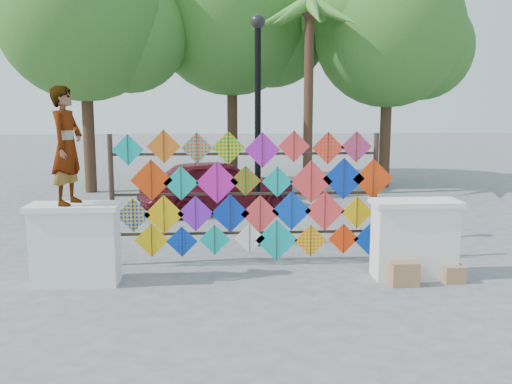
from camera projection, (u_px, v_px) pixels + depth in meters
ground at (248, 277)px, 9.37m from camera, size 80.00×80.00×0.00m
parapet_left at (76, 244)px, 8.90m from camera, size 1.40×0.65×1.28m
parapet_right at (414, 239)px, 9.23m from camera, size 1.40×0.65×1.28m
kite_rack at (252, 197)px, 9.90m from camera, size 4.94×0.24×2.38m
tree_west at (87, 15)px, 17.13m from camera, size 5.85×5.20×8.01m
tree_mid at (235, 13)px, 19.31m from camera, size 6.30×5.60×8.61m
tree_east at (391, 33)px, 18.27m from camera, size 5.40×4.80×7.42m
palm_tree at (309, 28)px, 16.59m from camera, size 3.62×3.62×5.83m
vendor_woman at (67, 146)px, 8.65m from camera, size 0.57×0.74×1.80m
sedan at (218, 185)px, 14.76m from camera, size 4.34×2.86×1.37m
lamppost at (258, 109)px, 10.92m from camera, size 0.28×0.28×4.46m
cardboard_box_near at (403, 273)px, 8.95m from camera, size 0.43×0.38×0.38m
cardboard_box_far at (453, 274)px, 9.07m from camera, size 0.32×0.30×0.27m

